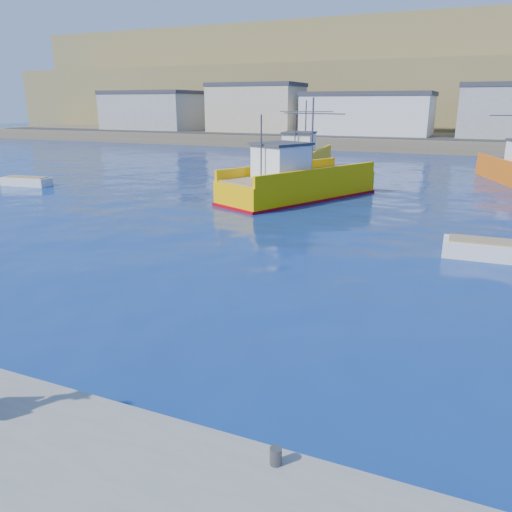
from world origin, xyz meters
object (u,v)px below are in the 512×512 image
(trawler_yellow_a, at_px, (296,183))
(skiff_left, at_px, (27,182))
(skiff_mid, at_px, (497,252))
(trawler_yellow_b, at_px, (302,160))

(trawler_yellow_a, relative_size, skiff_left, 3.05)
(skiff_left, relative_size, skiff_mid, 0.94)
(trawler_yellow_a, distance_m, skiff_mid, 15.19)
(trawler_yellow_b, relative_size, skiff_mid, 2.62)
(skiff_left, xyz_separation_m, skiff_mid, (32.98, -6.37, 0.02))
(trawler_yellow_a, height_order, skiff_mid, trawler_yellow_a)
(trawler_yellow_a, bearing_deg, skiff_mid, -38.03)
(trawler_yellow_b, relative_size, skiff_left, 2.79)
(trawler_yellow_b, xyz_separation_m, skiff_mid, (16.29, -23.38, -0.72))
(skiff_left, bearing_deg, trawler_yellow_a, 8.05)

